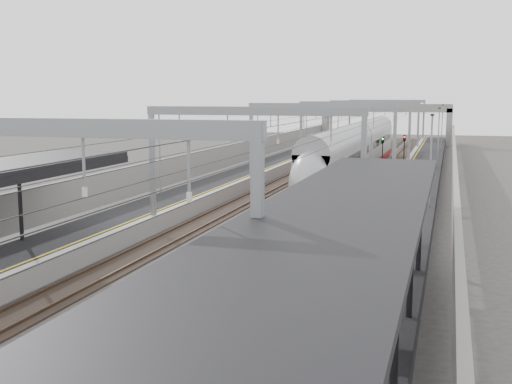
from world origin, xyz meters
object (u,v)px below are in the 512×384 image
Objects in this scene: signal_green at (317,143)px; overbridge at (386,113)px; bench at (388,334)px; train at (354,156)px.

overbridge is at bearing 81.23° from signal_green.
signal_green is (-5.20, -33.70, -2.89)m from overbridge.
train is at bearing 99.41° from bench.
train is 14.53× the size of signal_green.
overbridge reaches higher than train.
signal_green is (-6.70, 14.34, 0.27)m from train.
train is at bearing -64.96° from signal_green.
train reaches higher than signal_green.
signal_green is at bearing -98.77° from overbridge.
train is at bearing -88.21° from overbridge.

